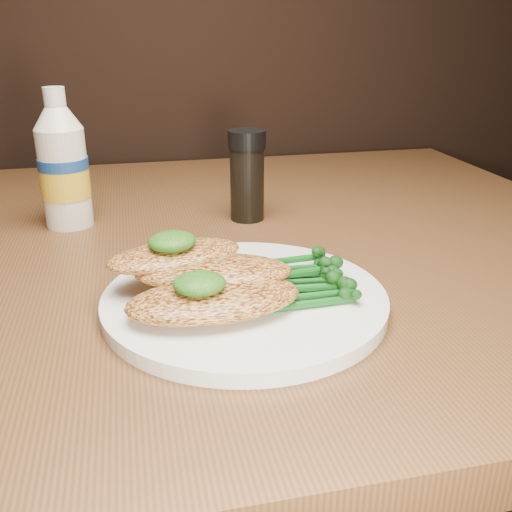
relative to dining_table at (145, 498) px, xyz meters
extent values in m
cylinder|color=white|center=(0.11, -0.18, 0.38)|extent=(0.25, 0.25, 0.01)
ellipsoid|color=gold|center=(0.08, -0.21, 0.40)|extent=(0.15, 0.09, 0.02)
ellipsoid|color=gold|center=(0.08, -0.17, 0.41)|extent=(0.15, 0.09, 0.02)
ellipsoid|color=gold|center=(0.05, -0.15, 0.41)|extent=(0.13, 0.09, 0.02)
ellipsoid|color=#103508|center=(0.06, -0.21, 0.42)|extent=(0.04, 0.04, 0.02)
ellipsoid|color=#103508|center=(0.05, -0.15, 0.43)|extent=(0.05, 0.05, 0.02)
camera|label=1|loc=(0.02, -0.62, 0.61)|focal=40.18mm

